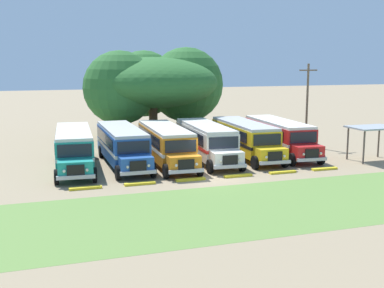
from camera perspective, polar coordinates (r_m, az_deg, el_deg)
name	(u,v)px	position (r m, az deg, el deg)	size (l,w,h in m)	color
ground_plane	(212,177)	(33.42, 2.37, -3.87)	(220.00, 220.00, 0.00)	#937F60
foreground_grass_strip	(259,206)	(27.12, 7.79, -7.16)	(80.00, 9.35, 0.01)	olive
parked_bus_slot_0	(74,147)	(37.02, -13.59, -0.32)	(3.39, 10.95, 2.82)	teal
parked_bus_slot_1	(122,144)	(37.51, -8.12, -0.02)	(2.75, 10.85, 2.82)	#23519E
parked_bus_slot_2	(166,143)	(37.66, -3.03, 0.11)	(3.04, 10.89, 2.82)	orange
parked_bus_slot_3	(206,140)	(39.11, 1.64, 0.47)	(3.20, 10.91, 2.82)	silver
parked_bus_slot_4	(245,137)	(40.68, 6.21, 0.77)	(3.11, 10.90, 2.82)	yellow
parked_bus_slot_5	(279,135)	(42.18, 10.15, 0.99)	(3.32, 10.94, 2.82)	red
curb_wheelstop_0	(85,188)	(30.98, -12.30, -5.03)	(2.00, 0.36, 0.15)	yellow
curb_wheelstop_1	(140,184)	(31.51, -6.09, -4.61)	(2.00, 0.36, 0.15)	yellow
curb_wheelstop_2	(191,180)	(32.40, -0.16, -4.16)	(2.00, 0.36, 0.15)	yellow
curb_wheelstop_3	(238,176)	(33.61, 5.40, -3.70)	(2.00, 0.36, 0.15)	yellow
curb_wheelstop_4	(283,172)	(35.11, 10.52, -3.25)	(2.00, 0.36, 0.15)	yellow
curb_wheelstop_5	(324,169)	(36.87, 15.18, -2.81)	(2.00, 0.36, 0.15)	yellow
broad_shade_tree	(154,84)	(50.26, -4.43, 6.96)	(15.02, 13.87, 9.28)	brown
utility_pole	(307,103)	(46.24, 13.26, 4.71)	(1.80, 0.20, 7.60)	brown
waiting_shelter	(372,130)	(41.10, 20.27, 1.55)	(3.60, 2.60, 2.72)	brown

